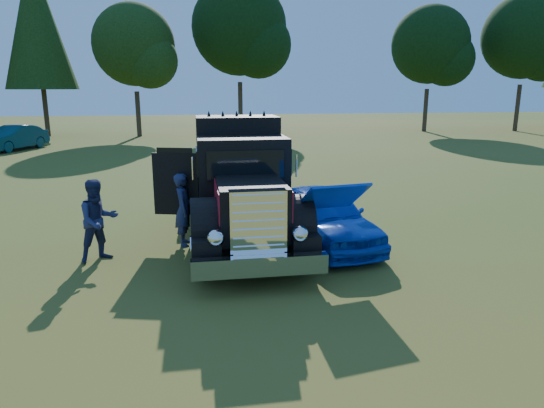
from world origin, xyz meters
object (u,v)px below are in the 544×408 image
(spectator_near, at_px, (184,209))
(spectator_far, at_px, (98,220))
(hotrod_coupe, at_px, (323,216))
(diamond_t_truck, at_px, (241,190))
(distant_teal_car, at_px, (14,138))

(spectator_near, distance_m, spectator_far, 1.98)
(hotrod_coupe, bearing_deg, diamond_t_truck, 161.26)
(diamond_t_truck, xyz_separation_m, spectator_far, (-3.21, -0.94, -0.38))
(diamond_t_truck, bearing_deg, spectator_near, -173.75)
(spectator_near, height_order, spectator_far, spectator_far)
(diamond_t_truck, relative_size, spectator_near, 4.09)
(diamond_t_truck, bearing_deg, hotrod_coupe, -18.74)
(spectator_near, distance_m, distant_teal_car, 22.77)
(diamond_t_truck, bearing_deg, spectator_far, -163.61)
(spectator_near, relative_size, spectator_far, 0.97)
(hotrod_coupe, height_order, spectator_far, hotrod_coupe)
(diamond_t_truck, distance_m, spectator_near, 1.46)
(diamond_t_truck, height_order, spectator_far, diamond_t_truck)
(spectator_near, bearing_deg, diamond_t_truck, -80.74)
(diamond_t_truck, xyz_separation_m, distant_teal_car, (-11.83, 20.09, -0.54))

